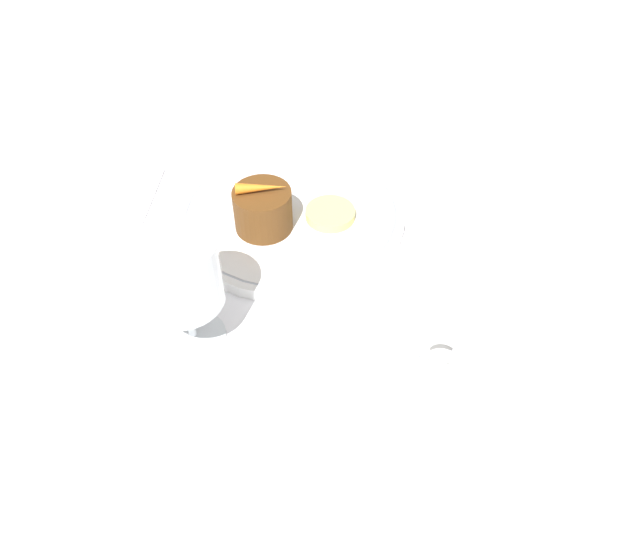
% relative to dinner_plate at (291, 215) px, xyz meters
% --- Properties ---
extents(ground_plane, '(3.00, 3.00, 0.00)m').
position_rel_dinner_plate_xyz_m(ground_plane, '(-0.01, 0.03, -0.01)').
color(ground_plane, white).
extents(dinner_plate, '(0.26, 0.26, 0.01)m').
position_rel_dinner_plate_xyz_m(dinner_plate, '(0.00, 0.00, 0.00)').
color(dinner_plate, white).
rests_on(dinner_plate, ground_plane).
extents(saucer, '(0.15, 0.15, 0.01)m').
position_rel_dinner_plate_xyz_m(saucer, '(-0.23, 0.19, -0.00)').
color(saucer, white).
rests_on(saucer, ground_plane).
extents(coffee_cup, '(0.11, 0.09, 0.05)m').
position_rel_dinner_plate_xyz_m(coffee_cup, '(-0.23, 0.19, 0.03)').
color(coffee_cup, white).
rests_on(coffee_cup, saucer).
extents(spoon, '(0.07, 0.09, 0.00)m').
position_rel_dinner_plate_xyz_m(spoon, '(-0.18, 0.18, 0.00)').
color(spoon, silver).
rests_on(spoon, saucer).
extents(wine_glass, '(0.07, 0.07, 0.12)m').
position_rel_dinner_plate_xyz_m(wine_glass, '(0.06, 0.19, 0.07)').
color(wine_glass, silver).
rests_on(wine_glass, ground_plane).
extents(fork, '(0.03, 0.17, 0.01)m').
position_rel_dinner_plate_xyz_m(fork, '(0.17, 0.04, -0.01)').
color(fork, silver).
rests_on(fork, ground_plane).
extents(dessert_cake, '(0.06, 0.06, 0.05)m').
position_rel_dinner_plate_xyz_m(dessert_cake, '(0.02, 0.03, 0.03)').
color(dessert_cake, '#563314').
rests_on(dessert_cake, dinner_plate).
extents(carrot_garnish, '(0.05, 0.03, 0.01)m').
position_rel_dinner_plate_xyz_m(carrot_garnish, '(0.02, 0.03, 0.06)').
color(carrot_garnish, orange).
rests_on(carrot_garnish, dessert_cake).
extents(pineapple_slice, '(0.06, 0.06, 0.01)m').
position_rel_dinner_plate_xyz_m(pineapple_slice, '(-0.05, 0.00, 0.01)').
color(pineapple_slice, '#EFE075').
rests_on(pineapple_slice, dinner_plate).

